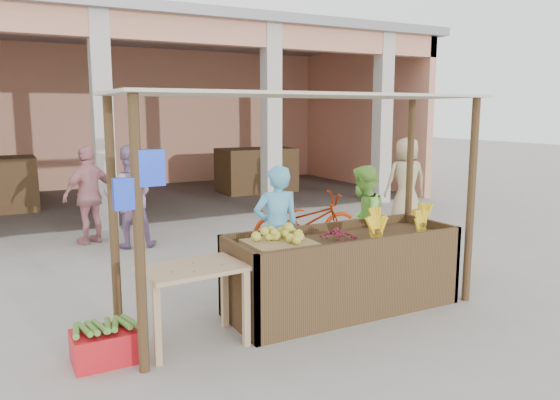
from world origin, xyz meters
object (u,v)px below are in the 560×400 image
side_table (193,280)px  red_crate (105,347)px  fruit_stall (342,274)px  vendor_blue (277,225)px  motorcycle (306,220)px  vendor_green (363,220)px

side_table → red_crate: size_ratio=1.80×
fruit_stall → vendor_blue: vendor_blue is taller
fruit_stall → motorcycle: size_ratio=1.42×
side_table → vendor_blue: vendor_blue is taller
side_table → vendor_green: size_ratio=0.63×
vendor_blue → motorcycle: vendor_blue is taller
fruit_stall → side_table: bearing=-176.1°
vendor_green → motorcycle: bearing=-126.8°
vendor_blue → motorcycle: bearing=-120.2°
red_crate → vendor_blue: size_ratio=0.33×
vendor_green → vendor_blue: bearing=-33.8°
fruit_stall → red_crate: bearing=-177.6°
vendor_blue → motorcycle: (1.38, 1.61, -0.36)m
vendor_green → side_table: bearing=-13.2°
vendor_blue → vendor_green: bearing=-170.4°
vendor_blue → motorcycle: size_ratio=0.91×
fruit_stall → vendor_green: vendor_green is taller
fruit_stall → motorcycle: bearing=68.0°
fruit_stall → motorcycle: (1.00, 2.47, 0.08)m
fruit_stall → side_table: (-1.79, -0.12, 0.23)m
vendor_green → motorcycle: (0.11, 1.63, -0.32)m
side_table → vendor_blue: bearing=30.1°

